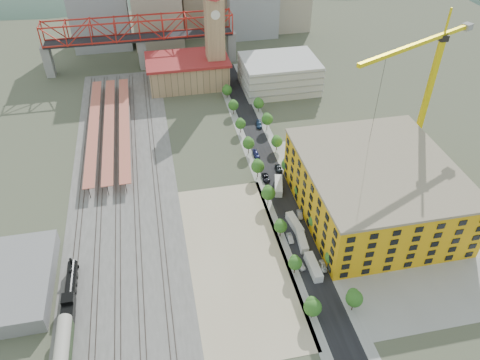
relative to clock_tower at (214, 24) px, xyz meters
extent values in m
plane|color=#474C38|center=(-8.00, -79.99, -28.70)|extent=(400.00, 400.00, 0.00)
cube|color=#605E59|center=(-44.00, -62.49, -28.67)|extent=(36.00, 165.00, 0.06)
cube|color=tan|center=(-12.00, -111.49, -28.67)|extent=(28.00, 67.00, 0.06)
cube|color=black|center=(8.00, -64.99, -28.67)|extent=(12.00, 170.00, 0.06)
cube|color=gray|center=(2.50, -64.99, -28.68)|extent=(3.00, 170.00, 0.04)
cube|color=gray|center=(13.50, -64.99, -28.68)|extent=(3.00, 170.00, 0.04)
cube|color=gray|center=(37.00, -99.99, -28.67)|extent=(50.00, 90.00, 0.06)
cube|color=#382B23|center=(-58.72, -62.49, -28.55)|extent=(0.12, 160.00, 0.18)
cube|color=#382B23|center=(-57.28, -62.49, -28.55)|extent=(0.12, 160.00, 0.18)
cube|color=#382B23|center=(-52.72, -62.49, -28.55)|extent=(0.12, 160.00, 0.18)
cube|color=#382B23|center=(-51.28, -62.49, -28.55)|extent=(0.12, 160.00, 0.18)
cube|color=#382B23|center=(-46.72, -62.49, -28.55)|extent=(0.12, 160.00, 0.18)
cube|color=#382B23|center=(-45.28, -62.49, -28.55)|extent=(0.12, 160.00, 0.18)
cube|color=#382B23|center=(-40.72, -62.49, -28.55)|extent=(0.12, 160.00, 0.18)
cube|color=#382B23|center=(-39.28, -62.49, -28.55)|extent=(0.12, 160.00, 0.18)
cube|color=#382B23|center=(-33.72, -62.49, -28.55)|extent=(0.12, 160.00, 0.18)
cube|color=#382B23|center=(-32.28, -62.49, -28.55)|extent=(0.12, 160.00, 0.18)
cube|color=#C3584B|center=(-55.00, -34.99, -24.70)|extent=(4.00, 80.00, 0.25)
cylinder|color=black|center=(-55.00, -34.99, -26.70)|extent=(0.24, 0.24, 4.00)
cube|color=#C3584B|center=(-49.00, -34.99, -24.70)|extent=(4.00, 80.00, 0.25)
cylinder|color=black|center=(-49.00, -34.99, -26.70)|extent=(0.24, 0.24, 4.00)
cube|color=#C3584B|center=(-43.00, -34.99, -24.70)|extent=(4.00, 80.00, 0.25)
cylinder|color=black|center=(-43.00, -34.99, -26.70)|extent=(0.24, 0.24, 4.00)
cube|color=tan|center=(-13.00, 2.01, -22.70)|extent=(36.00, 22.00, 12.00)
cube|color=maroon|center=(-13.00, 2.01, -16.20)|extent=(38.00, 24.00, 1.20)
cube|color=tan|center=(0.00, 0.01, -8.70)|extent=(8.00, 8.00, 40.00)
cylinder|color=white|center=(0.00, -4.09, 5.30)|extent=(4.00, 0.30, 4.00)
cube|color=silver|center=(28.00, -9.99, -21.70)|extent=(34.00, 26.00, 14.00)
cube|color=gray|center=(-78.00, 25.01, -21.20)|extent=(4.00, 6.00, 15.00)
cube|color=gray|center=(12.00, 25.01, -21.20)|extent=(4.00, 6.00, 15.00)
cube|color=gray|center=(-33.00, 25.01, -21.20)|extent=(4.00, 6.00, 15.00)
cube|color=black|center=(-33.00, 25.01, -13.20)|extent=(90.00, 9.00, 1.00)
cube|color=gold|center=(34.00, -99.99, -19.70)|extent=(44.00, 50.00, 18.00)
cube|color=gray|center=(34.00, -99.99, -10.30)|extent=(44.60, 50.60, 0.80)
cube|color=gray|center=(-74.00, -109.99, -26.20)|extent=(22.00, 32.00, 5.00)
cube|color=#9EA0A3|center=(-53.00, 60.01, -9.70)|extent=(30.00, 25.00, 38.00)
cube|color=gray|center=(4.00, 70.01, -13.70)|extent=(24.00, 24.00, 30.00)
cube|color=brown|center=(-10.00, 80.01, -15.70)|extent=(20.00, 20.00, 26.00)
ellipsoid|color=#4C6B59|center=(-88.00, 180.01, -96.70)|extent=(396.00, 216.00, 180.00)
ellipsoid|color=#4C6B59|center=(32.00, 180.01, -120.70)|extent=(484.00, 264.00, 220.00)
ellipsoid|color=#4C6B59|center=(152.00, 180.01, -98.70)|extent=(418.00, 228.00, 190.00)
cylinder|color=black|center=(-58.00, -112.72, -26.09)|extent=(2.72, 13.03, 2.72)
cube|color=black|center=(-58.00, -119.78, -25.87)|extent=(3.04, 3.26, 3.48)
cylinder|color=black|center=(-58.00, -107.29, -24.13)|extent=(0.76, 0.76, 1.74)
sphere|color=black|center=(-58.00, -110.54, -24.68)|extent=(1.09, 1.09, 1.09)
cone|color=black|center=(-58.00, -105.33, -27.72)|extent=(2.82, 1.74, 2.82)
cube|color=black|center=(-58.00, -124.66, -26.52)|extent=(3.04, 6.52, 3.04)
cube|color=#25351D|center=(-58.00, -135.72, -26.09)|extent=(3.15, 19.55, 3.48)
cylinder|color=#ADA899|center=(-58.00, -135.72, -24.24)|extent=(3.37, 19.55, 3.37)
cube|color=yellow|center=(60.37, -76.48, -5.77)|extent=(1.63, 1.63, 45.85)
cube|color=black|center=(60.37, -76.48, 18.17)|extent=(2.55, 2.55, 2.04)
cube|color=yellow|center=(42.79, -84.60, 19.19)|extent=(35.66, 17.34, 1.22)
cube|color=yellow|center=(65.92, -73.92, 19.19)|extent=(11.61, 6.24, 1.22)
cube|color=gray|center=(71.47, -71.36, 18.98)|extent=(3.84, 3.59, 2.04)
cube|color=yellow|center=(60.37, -76.48, 23.26)|extent=(0.51, 0.51, 8.15)
cube|color=silver|center=(8.00, -120.06, -27.38)|extent=(2.60, 9.65, 2.64)
cube|color=silver|center=(8.00, -109.60, -27.52)|extent=(3.06, 8.76, 2.35)
cube|color=silver|center=(8.00, -102.02, -27.45)|extent=(3.52, 9.36, 2.50)
cube|color=silver|center=(8.00, -82.95, -27.38)|extent=(4.85, 9.93, 2.63)
imported|color=white|center=(5.00, -118.09, -28.00)|extent=(2.07, 4.25, 1.40)
imported|color=#ADAEB3|center=(5.00, -107.27, -28.00)|extent=(1.55, 4.23, 1.39)
imported|color=black|center=(5.00, -77.04, -27.97)|extent=(2.62, 5.32, 1.45)
imported|color=navy|center=(5.00, -62.17, -27.99)|extent=(2.20, 4.94, 1.41)
imported|color=white|center=(11.00, -119.82, -27.95)|extent=(2.16, 4.50, 1.48)
imported|color=#99999E|center=(11.00, -97.71, -27.98)|extent=(2.25, 4.56, 1.44)
imported|color=black|center=(11.00, -72.53, -28.04)|extent=(2.37, 4.79, 1.31)
imported|color=navy|center=(11.00, -41.74, -27.90)|extent=(3.10, 5.80, 1.60)
camera|label=1|loc=(-29.86, -202.28, 72.79)|focal=35.00mm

